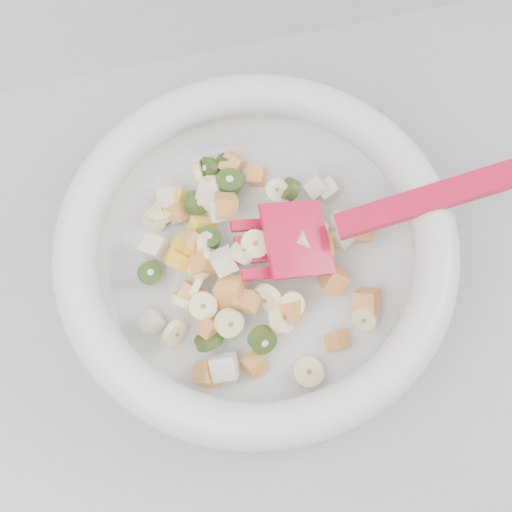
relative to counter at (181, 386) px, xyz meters
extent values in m
cube|color=#A4A4A9|center=(0.00, 0.00, 0.00)|extent=(2.00, 0.60, 0.90)
cylinder|color=silver|center=(0.13, 0.00, 0.46)|extent=(0.30, 0.30, 0.02)
torus|color=silver|center=(0.13, 0.00, 0.53)|extent=(0.36, 0.36, 0.04)
cylinder|color=#F7E8A4|center=(0.10, 0.08, 0.48)|extent=(0.03, 0.04, 0.03)
cylinder|color=#F7E8A4|center=(0.16, -0.02, 0.50)|extent=(0.02, 0.03, 0.02)
cylinder|color=#F7E8A4|center=(0.04, 0.07, 0.47)|extent=(0.03, 0.03, 0.03)
cylinder|color=#F7E8A4|center=(0.15, -0.12, 0.48)|extent=(0.04, 0.04, 0.01)
cylinder|color=#F7E8A4|center=(0.13, -0.05, 0.50)|extent=(0.03, 0.03, 0.03)
cylinder|color=#F7E8A4|center=(0.09, 0.11, 0.48)|extent=(0.02, 0.04, 0.04)
cylinder|color=#F7E8A4|center=(0.06, -0.02, 0.49)|extent=(0.02, 0.03, 0.03)
cylinder|color=#F7E8A4|center=(0.05, -0.03, 0.49)|extent=(0.02, 0.03, 0.03)
cylinder|color=#F7E8A4|center=(0.13, 0.00, 0.51)|extent=(0.04, 0.04, 0.02)
cylinder|color=#F7E8A4|center=(0.07, 0.00, 0.49)|extent=(0.03, 0.03, 0.02)
cylinder|color=#F7E8A4|center=(0.16, 0.06, 0.49)|extent=(0.02, 0.03, 0.02)
cylinder|color=#F7E8A4|center=(0.13, 0.11, 0.47)|extent=(0.03, 0.03, 0.01)
cylinder|color=#F7E8A4|center=(0.07, -0.04, 0.50)|extent=(0.03, 0.03, 0.02)
cylinder|color=#F7E8A4|center=(0.05, 0.07, 0.48)|extent=(0.04, 0.04, 0.02)
cylinder|color=#F7E8A4|center=(0.07, 0.00, 0.50)|extent=(0.02, 0.03, 0.03)
cylinder|color=#F7E8A4|center=(0.21, -0.08, 0.48)|extent=(0.02, 0.03, 0.03)
cylinder|color=#F7E8A4|center=(0.04, -0.05, 0.48)|extent=(0.03, 0.03, 0.04)
cylinder|color=#F7E8A4|center=(0.08, 0.02, 0.50)|extent=(0.03, 0.03, 0.03)
cylinder|color=#F7E8A4|center=(0.15, -0.06, 0.50)|extent=(0.03, 0.03, 0.02)
cylinder|color=#F7E8A4|center=(0.13, -0.07, 0.49)|extent=(0.02, 0.03, 0.03)
cylinder|color=#F7E8A4|center=(0.22, 0.02, 0.48)|extent=(0.03, 0.03, 0.02)
cylinder|color=#F7E8A4|center=(0.09, -0.06, 0.49)|extent=(0.04, 0.03, 0.03)
cylinder|color=#F7E8A4|center=(0.11, -0.01, 0.52)|extent=(0.03, 0.03, 0.02)
cube|color=#E39347|center=(0.11, -0.05, 0.50)|extent=(0.03, 0.03, 0.02)
cube|color=#E39347|center=(0.13, 0.11, 0.48)|extent=(0.03, 0.03, 0.03)
cube|color=#E39347|center=(0.06, -0.10, 0.48)|extent=(0.03, 0.03, 0.03)
cube|color=#E39347|center=(0.23, 0.00, 0.48)|extent=(0.03, 0.03, 0.03)
cube|color=#E39347|center=(0.19, -0.04, 0.49)|extent=(0.03, 0.03, 0.04)
cube|color=#E39347|center=(0.10, -0.03, 0.50)|extent=(0.03, 0.04, 0.04)
cube|color=#E39347|center=(0.06, -0.02, 0.49)|extent=(0.03, 0.04, 0.03)
cube|color=#E39347|center=(0.10, -0.10, 0.48)|extent=(0.02, 0.03, 0.02)
cube|color=#E39347|center=(0.22, -0.07, 0.48)|extent=(0.03, 0.03, 0.04)
cube|color=#E39347|center=(0.11, 0.05, 0.50)|extent=(0.03, 0.03, 0.03)
cube|color=#E39347|center=(0.07, 0.07, 0.48)|extent=(0.03, 0.03, 0.03)
cube|color=#E39347|center=(0.14, -0.06, 0.49)|extent=(0.03, 0.03, 0.03)
cube|color=#E39347|center=(0.07, -0.06, 0.48)|extent=(0.03, 0.02, 0.03)
cube|color=#E39347|center=(0.18, 0.03, 0.49)|extent=(0.03, 0.04, 0.03)
cube|color=#E39347|center=(0.07, 0.02, 0.49)|extent=(0.03, 0.03, 0.03)
cube|color=#E39347|center=(0.18, -0.10, 0.48)|extent=(0.02, 0.02, 0.02)
cube|color=#E39347|center=(0.15, 0.09, 0.48)|extent=(0.03, 0.02, 0.02)
cube|color=#E39347|center=(0.08, 0.00, 0.50)|extent=(0.03, 0.02, 0.03)
cylinder|color=#55822B|center=(0.02, 0.01, 0.48)|extent=(0.03, 0.03, 0.02)
cylinder|color=#55822B|center=(0.09, 0.02, 0.50)|extent=(0.02, 0.02, 0.02)
cylinder|color=#55822B|center=(0.12, 0.11, 0.48)|extent=(0.03, 0.03, 0.03)
cylinder|color=#55822B|center=(0.18, 0.06, 0.49)|extent=(0.02, 0.03, 0.03)
cylinder|color=#55822B|center=(0.11, -0.08, 0.49)|extent=(0.04, 0.03, 0.04)
cylinder|color=#55822B|center=(0.10, 0.11, 0.48)|extent=(0.02, 0.03, 0.03)
cylinder|color=#55822B|center=(0.07, -0.07, 0.48)|extent=(0.04, 0.03, 0.03)
cylinder|color=#55822B|center=(0.12, 0.08, 0.49)|extent=(0.04, 0.04, 0.01)
cylinder|color=#55822B|center=(0.08, 0.07, 0.49)|extent=(0.03, 0.03, 0.03)
cube|color=white|center=(0.10, 0.05, 0.49)|extent=(0.02, 0.03, 0.03)
cube|color=white|center=(0.06, 0.09, 0.48)|extent=(0.03, 0.03, 0.03)
cube|color=white|center=(0.20, 0.06, 0.49)|extent=(0.03, 0.03, 0.03)
cube|color=white|center=(0.10, -0.01, 0.51)|extent=(0.03, 0.03, 0.03)
cube|color=white|center=(0.02, -0.04, 0.48)|extent=(0.03, 0.02, 0.03)
cube|color=white|center=(0.17, 0.00, 0.50)|extent=(0.03, 0.02, 0.03)
cube|color=white|center=(0.17, 0.00, 0.50)|extent=(0.03, 0.03, 0.03)
cube|color=white|center=(0.03, 0.03, 0.48)|extent=(0.03, 0.03, 0.03)
cube|color=white|center=(0.21, 0.00, 0.49)|extent=(0.02, 0.03, 0.02)
cube|color=white|center=(0.09, 0.07, 0.49)|extent=(0.03, 0.03, 0.03)
cube|color=white|center=(0.19, 0.01, 0.49)|extent=(0.03, 0.03, 0.03)
cube|color=white|center=(0.07, -0.10, 0.48)|extent=(0.03, 0.03, 0.03)
cube|color=white|center=(0.21, 0.06, 0.48)|extent=(0.03, 0.02, 0.02)
cube|color=yellow|center=(0.06, 0.02, 0.50)|extent=(0.03, 0.03, 0.02)
cube|color=yellow|center=(0.19, -0.01, 0.50)|extent=(0.02, 0.03, 0.02)
cube|color=yellow|center=(0.08, 0.04, 0.49)|extent=(0.03, 0.02, 0.03)
cube|color=yellow|center=(0.06, 0.08, 0.48)|extent=(0.03, 0.03, 0.03)
cube|color=yellow|center=(0.05, 0.01, 0.49)|extent=(0.03, 0.03, 0.03)
cube|color=red|center=(0.16, 0.00, 0.51)|extent=(0.06, 0.07, 0.03)
cube|color=red|center=(0.12, 0.02, 0.51)|extent=(0.03, 0.01, 0.02)
cube|color=red|center=(0.12, 0.01, 0.51)|extent=(0.03, 0.01, 0.02)
cube|color=red|center=(0.12, -0.01, 0.51)|extent=(0.03, 0.01, 0.02)
cube|color=red|center=(0.12, -0.03, 0.51)|extent=(0.03, 0.01, 0.02)
cube|color=red|center=(0.31, -0.01, 0.55)|extent=(0.21, 0.03, 0.07)
camera|label=1|loc=(0.07, -0.23, 1.05)|focal=45.00mm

